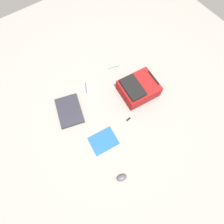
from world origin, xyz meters
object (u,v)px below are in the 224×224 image
object	(u,v)px
pen_black	(114,67)
usb_stick	(128,119)
backpack	(138,88)
pen_blue	(86,88)
book_manual	(104,141)
laptop	(69,111)
computer_mouse	(122,178)

from	to	relation	value
pen_black	usb_stick	distance (m)	0.69
backpack	pen_blue	distance (m)	0.60
book_manual	usb_stick	xyz separation A→B (m)	(-0.05, 0.35, -0.01)
pen_blue	laptop	bearing A→B (deg)	-63.76
backpack	pen_black	xyz separation A→B (m)	(-0.44, -0.02, -0.08)
book_manual	backpack	bearing A→B (deg)	111.87
backpack	pen_blue	size ratio (longest dim) A/B	2.96
book_manual	computer_mouse	size ratio (longest dim) A/B	2.84
laptop	usb_stick	distance (m)	0.64
laptop	pen_black	size ratio (longest dim) A/B	2.86
pen_black	book_manual	bearing A→B (deg)	-41.49
book_manual	usb_stick	size ratio (longest dim) A/B	5.45
pen_blue	usb_stick	bearing A→B (deg)	16.03
backpack	book_manual	xyz separation A→B (m)	(0.25, -0.63, -0.08)
backpack	book_manual	size ratio (longest dim) A/B	1.47
computer_mouse	pen_black	xyz separation A→B (m)	(-1.08, 0.66, -0.01)
backpack	pen_blue	xyz separation A→B (m)	(-0.38, -0.45, -0.08)
backpack	pen_black	world-z (taller)	backpack
backpack	laptop	size ratio (longest dim) A/B	1.01
computer_mouse	pen_black	bearing A→B (deg)	162.94
laptop	computer_mouse	distance (m)	0.88
computer_mouse	pen_blue	bearing A→B (deg)	-178.36
backpack	usb_stick	size ratio (longest dim) A/B	8.00
pen_black	usb_stick	size ratio (longest dim) A/B	2.77
laptop	pen_blue	distance (m)	0.33
pen_black	computer_mouse	bearing A→B (deg)	-31.66
pen_blue	pen_black	bearing A→B (deg)	97.02
book_manual	pen_blue	size ratio (longest dim) A/B	2.01
book_manual	usb_stick	bearing A→B (deg)	97.58
laptop	book_manual	world-z (taller)	laptop
backpack	pen_black	distance (m)	0.44
laptop	pen_blue	xyz separation A→B (m)	(-0.15, 0.30, -0.01)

